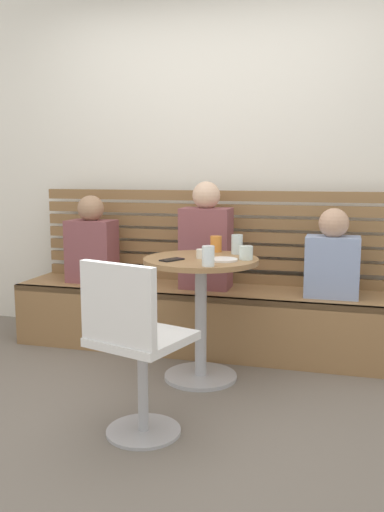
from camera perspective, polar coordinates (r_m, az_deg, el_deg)
ground at (r=2.84m, az=-4.86°, el=-17.13°), size 8.00×8.00×0.00m
back_wall at (r=4.13m, az=3.00°, el=11.71°), size 5.20×0.10×2.90m
booth_bench at (r=3.84m, az=1.39°, el=-6.59°), size 2.70×0.52×0.44m
booth_backrest at (r=3.96m, az=2.28°, el=2.11°), size 2.65×0.04×0.67m
cafe_table at (r=3.23m, az=0.93°, el=-4.09°), size 0.68×0.68×0.74m
white_chair at (r=2.53m, az=-6.14°, el=-9.07°), size 0.50×0.50×0.85m
person_adult at (r=3.74m, az=1.47°, el=1.59°), size 0.34×0.22×0.74m
person_child_left at (r=3.61m, az=14.51°, el=-0.25°), size 0.34×0.22×0.57m
person_child_middle at (r=4.04m, az=-10.47°, el=1.25°), size 0.34×0.22×0.63m
cup_tumbler_orange at (r=3.44m, az=2.53°, el=1.27°), size 0.07×0.07×0.10m
cup_water_clear at (r=2.91m, az=1.71°, el=-0.01°), size 0.07×0.07×0.11m
cup_glass_tall at (r=3.35m, az=4.74°, el=1.23°), size 0.07×0.07×0.12m
cup_glass_short at (r=3.14m, az=5.69°, el=0.34°), size 0.08×0.08×0.08m
cup_espresso_small at (r=3.17m, az=0.95°, el=0.23°), size 0.06×0.06×0.05m
plate_small at (r=3.10m, az=3.25°, el=-0.38°), size 0.17×0.17×0.01m
phone_on_table at (r=3.11m, az=-2.13°, el=-0.39°), size 0.13×0.16×0.01m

